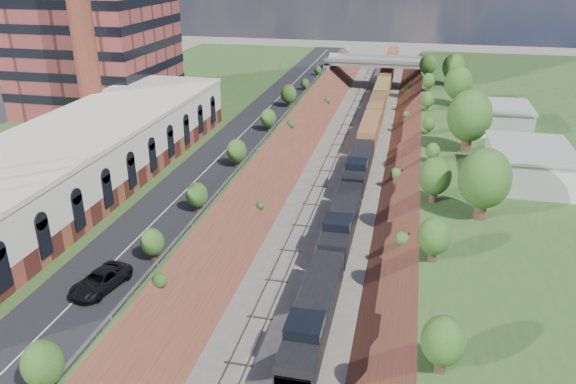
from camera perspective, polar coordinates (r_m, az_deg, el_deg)
name	(u,v)px	position (r m, az deg, el deg)	size (l,w,h in m)	color
platform_left	(130,148)	(90.91, -15.72, 4.37)	(44.00, 180.00, 5.00)	#2E5523
embankment_left	(267,174)	(83.91, -2.12, 1.87)	(7.07, 180.00, 7.07)	brown
embankment_right	(418,186)	(81.48, 13.03, 0.60)	(7.07, 180.00, 7.07)	brown
rail_left_track	(323,178)	(82.27, 3.56, 1.46)	(1.58, 180.00, 0.18)	gray
rail_right_track	(358,181)	(81.69, 7.16, 1.16)	(1.58, 180.00, 0.18)	gray
road	(237,139)	(83.43, -5.17, 5.34)	(8.00, 180.00, 0.10)	black
guardrail	(264,138)	(81.98, -2.48, 5.46)	(0.10, 171.00, 0.70)	#99999E
commercial_building	(74,161)	(68.75, -20.90, 3.00)	(14.30, 62.30, 7.00)	brown
overpass	(376,68)	(140.23, 8.90, 12.37)	(24.50, 8.30, 7.40)	gray
white_building_near	(529,166)	(72.95, 23.29, 2.48)	(9.00, 12.00, 4.00)	silver
white_building_far	(502,118)	(93.68, 20.88, 7.01)	(8.00, 10.00, 3.60)	silver
tree_right_large	(485,179)	(59.94, 19.35, 1.26)	(5.25, 5.25, 7.61)	#473323
tree_left_crest	(132,266)	(47.41, -15.57, -7.30)	(2.45, 2.45, 3.55)	#473323
freight_train	(376,110)	(110.80, 8.95, 8.26)	(2.89, 147.53, 4.55)	black
suv	(100,281)	(48.53, -18.55, -8.53)	(2.59, 5.62, 1.56)	black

